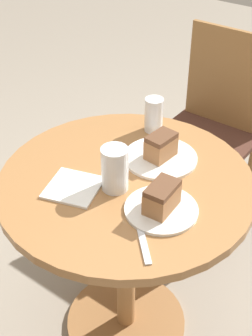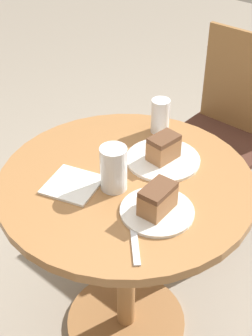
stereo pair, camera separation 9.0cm
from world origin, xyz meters
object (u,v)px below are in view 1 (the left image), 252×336
object	(u,v)px
cake_slice_near	(162,197)
glass_water	(154,117)
plate_far	(160,158)
cake_slice_far	(161,146)
glass_lemonade	(114,171)
chair	(207,132)
plate_near	(161,209)

from	to	relation	value
cake_slice_near	glass_water	distance (m)	0.43
plate_far	cake_slice_far	world-z (taller)	cake_slice_far
glass_lemonade	cake_slice_far	bearing A→B (deg)	81.19
chair	glass_water	xyz separation A→B (m)	(0.01, -0.48, 0.31)
cake_slice_near	glass_lemonade	bearing A→B (deg)	177.96
plate_near	plate_far	xyz separation A→B (m)	(-0.14, 0.21, 0.00)
plate_far	glass_water	xyz separation A→B (m)	(-0.12, 0.13, 0.05)
chair	glass_lemonade	xyz separation A→B (m)	(0.10, -0.82, 0.32)
cake_slice_far	glass_lemonade	distance (m)	0.21
chair	cake_slice_far	distance (m)	0.70
chair	glass_lemonade	size ratio (longest dim) A/B	6.50
glass_water	plate_far	bearing A→B (deg)	-49.24
glass_lemonade	glass_water	xyz separation A→B (m)	(-0.08, 0.34, -0.01)
glass_water	plate_near	bearing A→B (deg)	-53.66
plate_near	glass_water	world-z (taller)	glass_water
plate_near	glass_water	bearing A→B (deg)	126.34
cake_slice_far	chair	bearing A→B (deg)	101.77
cake_slice_near	glass_water	world-z (taller)	glass_water
plate_near	cake_slice_far	xyz separation A→B (m)	(-0.14, 0.21, 0.05)
cake_slice_near	cake_slice_far	size ratio (longest dim) A/B	1.07
plate_near	glass_lemonade	xyz separation A→B (m)	(-0.17, 0.01, 0.06)
plate_near	cake_slice_near	xyz separation A→B (m)	(0.00, -0.00, 0.04)
cake_slice_near	cake_slice_far	bearing A→B (deg)	123.21
plate_far	glass_water	bearing A→B (deg)	130.76
cake_slice_far	glass_water	size ratio (longest dim) A/B	0.84
plate_far	cake_slice_near	size ratio (longest dim) A/B	2.17
chair	glass_lemonade	bearing A→B (deg)	-82.82
cake_slice_near	glass_lemonade	xyz separation A→B (m)	(-0.17, 0.01, 0.01)
chair	glass_lemonade	world-z (taller)	chair
chair	plate_near	size ratio (longest dim) A/B	4.34
cake_slice_far	glass_lemonade	size ratio (longest dim) A/B	0.74
plate_near	plate_far	size ratio (longest dim) A/B	0.87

